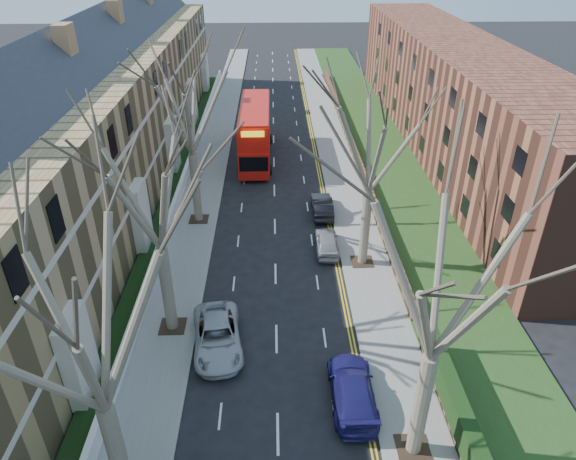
{
  "coord_description": "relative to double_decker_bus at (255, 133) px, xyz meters",
  "views": [
    {
      "loc": [
        0.02,
        -5.74,
        19.11
      ],
      "look_at": [
        0.82,
        21.86,
        2.72
      ],
      "focal_mm": 32.0,
      "sensor_mm": 36.0,
      "label": 1
    }
  ],
  "objects": [
    {
      "name": "terrace_left",
      "position": [
        -11.94,
        -9.15,
        3.09
      ],
      "size": [
        9.7,
        78.0,
        13.6
      ],
      "color": "olive",
      "rests_on": "ground"
    },
    {
      "name": "tree_left_dist",
      "position": [
        -4.0,
        -12.15,
        7.12
      ],
      "size": [
        10.5,
        10.5,
        14.71
      ],
      "color": "brown",
      "rests_on": "ground"
    },
    {
      "name": "car_left_far",
      "position": [
        -1.37,
        -25.67,
        -1.71
      ],
      "size": [
        3.11,
        5.54,
        1.46
      ],
      "primitive_type": "imported",
      "rotation": [
        0.0,
        0.0,
        0.13
      ],
      "color": "#A9AAAE",
      "rests_on": "ground"
    },
    {
      "name": "tree_left_mid",
      "position": [
        -4.0,
        -34.15,
        7.12
      ],
      "size": [
        10.5,
        10.5,
        14.71
      ],
      "color": "brown",
      "rests_on": "ground"
    },
    {
      "name": "pavement_left",
      "position": [
        -4.3,
        -1.15,
        -2.38
      ],
      "size": [
        3.0,
        102.0,
        0.12
      ],
      "primitive_type": "cube",
      "color": "slate",
      "rests_on": "ground"
    },
    {
      "name": "tree_left_far",
      "position": [
        -4.0,
        -24.15,
        6.8
      ],
      "size": [
        10.15,
        10.15,
        14.22
      ],
      "color": "brown",
      "rests_on": "ground"
    },
    {
      "name": "car_right_far",
      "position": [
        5.34,
        -11.32,
        -1.74
      ],
      "size": [
        1.49,
        4.24,
        1.39
      ],
      "primitive_type": "imported",
      "rotation": [
        0.0,
        0.0,
        3.15
      ],
      "color": "black",
      "rests_on": "ground"
    },
    {
      "name": "grass_verge_right",
      "position": [
        12.2,
        -1.15,
        -2.29
      ],
      "size": [
        6.0,
        102.0,
        0.06
      ],
      "color": "#243C15",
      "rests_on": "ground"
    },
    {
      "name": "car_right_mid",
      "position": [
        5.21,
        -16.53,
        -1.77
      ],
      "size": [
        1.65,
        3.95,
        1.34
      ],
      "primitive_type": "imported",
      "rotation": [
        0.0,
        0.0,
        3.12
      ],
      "color": "gray",
      "rests_on": "ground"
    },
    {
      "name": "tree_right_mid",
      "position": [
        7.4,
        -32.15,
        7.12
      ],
      "size": [
        10.5,
        10.5,
        14.71
      ],
      "color": "brown",
      "rests_on": "ground"
    },
    {
      "name": "tree_right_far",
      "position": [
        7.4,
        -18.15,
        6.8
      ],
      "size": [
        10.15,
        10.15,
        14.22
      ],
      "color": "brown",
      "rests_on": "ground"
    },
    {
      "name": "front_wall_left",
      "position": [
        -5.95,
        -9.15,
        -1.82
      ],
      "size": [
        0.3,
        78.0,
        1.0
      ],
      "color": "white",
      "rests_on": "ground"
    },
    {
      "name": "double_decker_bus",
      "position": [
        0.0,
        0.0,
        0.0
      ],
      "size": [
        3.01,
        11.89,
        4.94
      ],
      "rotation": [
        0.0,
        0.0,
        3.14
      ],
      "color": "red",
      "rests_on": "ground"
    },
    {
      "name": "car_right_near",
      "position": [
        5.18,
        -29.43,
        -1.72
      ],
      "size": [
        2.05,
        4.99,
        1.44
      ],
      "primitive_type": "imported",
      "rotation": [
        0.0,
        0.0,
        3.14
      ],
      "color": "navy",
      "rests_on": "ground"
    },
    {
      "name": "pavement_right",
      "position": [
        7.7,
        -1.15,
        -2.38
      ],
      "size": [
        3.0,
        102.0,
        0.12
      ],
      "primitive_type": "cube",
      "color": "slate",
      "rests_on": "ground"
    },
    {
      "name": "flats_right",
      "position": [
        19.17,
        2.85,
        2.54
      ],
      "size": [
        13.97,
        54.0,
        10.0
      ],
      "color": "brown",
      "rests_on": "ground"
    }
  ]
}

